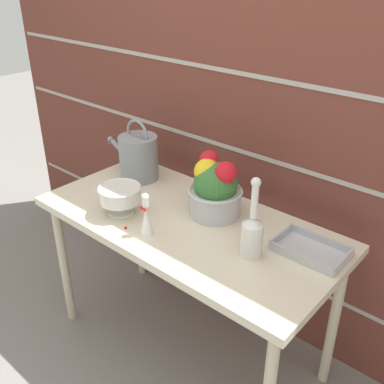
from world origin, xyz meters
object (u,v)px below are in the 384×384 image
(crystal_pedestal_bowl, at_px, (120,195))
(glass_decanter, at_px, (252,232))
(wire_tray, at_px, (310,251))
(watering_can, at_px, (138,157))
(flower_planter, at_px, (215,188))
(figurine_vase, at_px, (146,218))

(crystal_pedestal_bowl, bearing_deg, glass_decanter, 10.41)
(crystal_pedestal_bowl, relative_size, glass_decanter, 0.58)
(wire_tray, bearing_deg, glass_decanter, -135.97)
(watering_can, height_order, flower_planter, watering_can)
(crystal_pedestal_bowl, height_order, flower_planter, flower_planter)
(watering_can, bearing_deg, crystal_pedestal_bowl, -55.90)
(crystal_pedestal_bowl, distance_m, figurine_vase, 0.21)
(crystal_pedestal_bowl, bearing_deg, wire_tray, 19.28)
(glass_decanter, relative_size, figurine_vase, 1.77)
(crystal_pedestal_bowl, distance_m, glass_decanter, 0.62)
(flower_planter, distance_m, wire_tray, 0.47)
(flower_planter, bearing_deg, wire_tray, 1.20)
(flower_planter, height_order, figurine_vase, flower_planter)
(watering_can, relative_size, crystal_pedestal_bowl, 1.80)
(crystal_pedestal_bowl, bearing_deg, flower_planter, 39.69)
(glass_decanter, xyz_separation_m, wire_tray, (0.16, 0.16, -0.09))
(crystal_pedestal_bowl, xyz_separation_m, figurine_vase, (0.20, -0.04, -0.01))
(watering_can, distance_m, flower_planter, 0.51)
(watering_can, bearing_deg, figurine_vase, -39.66)
(watering_can, bearing_deg, flower_planter, -3.56)
(crystal_pedestal_bowl, xyz_separation_m, glass_decanter, (0.60, 0.11, 0.02))
(flower_planter, xyz_separation_m, wire_tray, (0.46, 0.01, -0.11))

